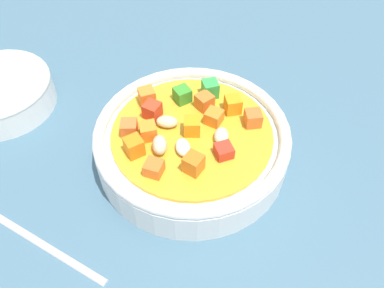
% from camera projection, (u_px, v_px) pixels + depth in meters
% --- Properties ---
extents(ground_plane, '(1.40, 1.40, 0.02)m').
position_uv_depth(ground_plane, '(192.00, 163.00, 0.42)').
color(ground_plane, '#42667A').
extents(soup_bowl_main, '(0.19, 0.19, 0.06)m').
position_uv_depth(soup_bowl_main, '(192.00, 142.00, 0.40)').
color(soup_bowl_main, white).
rests_on(soup_bowl_main, ground_plane).
extents(spoon, '(0.24, 0.06, 0.01)m').
position_uv_depth(spoon, '(109.00, 284.00, 0.32)').
color(spoon, silver).
rests_on(spoon, ground_plane).
extents(side_bowl_small, '(0.12, 0.12, 0.04)m').
position_uv_depth(side_bowl_small, '(2.00, 90.00, 0.46)').
color(side_bowl_small, white).
rests_on(side_bowl_small, ground_plane).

